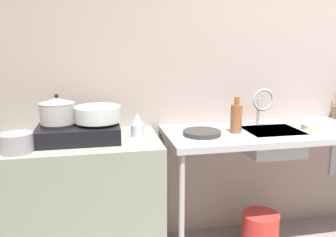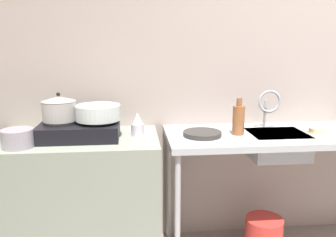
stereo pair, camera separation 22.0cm
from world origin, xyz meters
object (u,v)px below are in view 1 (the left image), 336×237
object	(u,v)px
pot_on_left_burner	(57,110)
frying_pan	(202,133)
bottle_by_sink	(236,118)
small_bowl_on_drainboard	(310,127)
faucet	(263,102)
sink_basin	(272,142)
stove	(79,132)
bucket_on_floor	(260,231)
percolator	(137,125)
pot_beside_stove	(16,143)
pot_on_right_burner	(98,114)

from	to	relation	value
pot_on_left_burner	frying_pan	world-z (taller)	pot_on_left_burner
bottle_by_sink	small_bowl_on_drainboard	bearing A→B (deg)	-2.15
faucet	small_bowl_on_drainboard	distance (m)	0.36
pot_on_left_burner	sink_basin	bearing A→B (deg)	-0.19
stove	bucket_on_floor	xyz separation A→B (m)	(1.21, -0.04, -0.78)
faucet	small_bowl_on_drainboard	xyz separation A→B (m)	(0.28, -0.16, -0.16)
small_bowl_on_drainboard	bottle_by_sink	xyz separation A→B (m)	(-0.53, 0.02, 0.08)
sink_basin	frying_pan	world-z (taller)	frying_pan
percolator	bucket_on_floor	bearing A→B (deg)	-4.40
small_bowl_on_drainboard	bucket_on_floor	distance (m)	0.81
pot_beside_stove	percolator	size ratio (longest dim) A/B	1.20
pot_on_right_burner	faucet	bearing A→B (deg)	6.13
faucet	small_bowl_on_drainboard	size ratio (longest dim) A/B	2.32
pot_on_left_burner	faucet	world-z (taller)	pot_on_left_burner
stove	bottle_by_sink	size ratio (longest dim) A/B	2.03
percolator	pot_beside_stove	bearing A→B (deg)	-164.23
faucet	small_bowl_on_drainboard	world-z (taller)	faucet
pot_beside_stove	bottle_by_sink	size ratio (longest dim) A/B	0.74
pot_on_left_burner	bucket_on_floor	distance (m)	1.61
pot_on_left_burner	small_bowl_on_drainboard	world-z (taller)	pot_on_left_burner
pot_on_right_burner	bottle_by_sink	distance (m)	0.89
faucet	bucket_on_floor	bearing A→B (deg)	-105.14
faucet	percolator	bearing A→B (deg)	-173.80
stove	bucket_on_floor	size ratio (longest dim) A/B	1.81
frying_pan	bucket_on_floor	distance (m)	0.86
stove	percolator	distance (m)	0.36
stove	frying_pan	bearing A→B (deg)	-2.24
stove	pot_on_left_burner	distance (m)	0.18
pot_beside_stove	sink_basin	world-z (taller)	pot_beside_stove
small_bowl_on_drainboard	bottle_by_sink	world-z (taller)	bottle_by_sink
stove	sink_basin	world-z (taller)	stove
pot_on_left_burner	pot_on_right_burner	size ratio (longest dim) A/B	0.75
pot_beside_stove	faucet	bearing A→B (deg)	10.40
stove	pot_on_right_burner	distance (m)	0.16
sink_basin	stove	bearing A→B (deg)	179.79
faucet	pot_on_left_burner	bearing A→B (deg)	-174.90
pot_beside_stove	sink_basin	size ratio (longest dim) A/B	0.48
pot_on_left_burner	bottle_by_sink	bearing A→B (deg)	-0.74
sink_basin	bucket_on_floor	xyz separation A→B (m)	(-0.06, -0.04, -0.65)
percolator	sink_basin	world-z (taller)	percolator
stove	pot_on_left_burner	size ratio (longest dim) A/B	2.34
pot_on_right_burner	frying_pan	bearing A→B (deg)	-2.63
pot_on_right_burner	stove	bearing A→B (deg)	180.00
percolator	bottle_by_sink	bearing A→B (deg)	-3.47
small_bowl_on_drainboard	pot_on_right_burner	bearing A→B (deg)	178.61
pot_on_left_burner	pot_on_right_burner	distance (m)	0.23
sink_basin	frying_pan	bearing A→B (deg)	-177.15
stove	pot_on_left_burner	world-z (taller)	pot_on_left_burner
pot_on_left_burner	bucket_on_floor	size ratio (longest dim) A/B	0.78
faucet	pot_on_right_burner	bearing A→B (deg)	-173.87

